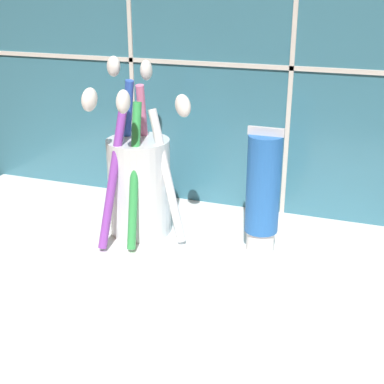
{
  "coord_description": "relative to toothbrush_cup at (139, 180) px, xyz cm",
  "views": [
    {
      "loc": [
        11.48,
        -41.27,
        28.19
      ],
      "look_at": [
        -4.35,
        3.04,
        9.33
      ],
      "focal_mm": 50.0,
      "sensor_mm": 36.0,
      "label": 1
    }
  ],
  "objects": [
    {
      "name": "sink_counter",
      "position": [
        12.0,
        -7.44,
        -7.0
      ],
      "size": [
        76.8,
        36.4,
        2.0
      ],
      "primitive_type": "cube",
      "color": "white",
      "rests_on": "ground"
    },
    {
      "name": "tile_wall_backsplash",
      "position": [
        12.0,
        11.0,
        17.2
      ],
      "size": [
        86.8,
        1.72,
        50.37
      ],
      "color": "#336B7F",
      "rests_on": "ground"
    },
    {
      "name": "toothbrush_cup",
      "position": [
        0.0,
        0.0,
        0.0
      ],
      "size": [
        11.74,
        12.48,
        18.82
      ],
      "color": "silver",
      "rests_on": "sink_counter"
    },
    {
      "name": "toothpaste_tube",
      "position": [
        13.53,
        0.15,
        0.43
      ],
      "size": [
        3.55,
        3.38,
        13.03
      ],
      "color": "white",
      "rests_on": "sink_counter"
    }
  ]
}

